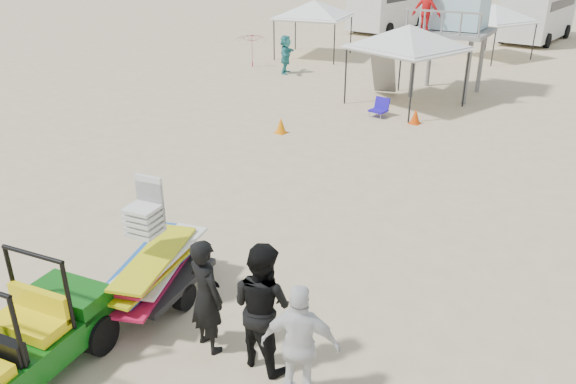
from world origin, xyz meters
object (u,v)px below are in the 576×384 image
Objects in this scene: man_left at (206,296)px; lifeguard_tower at (453,5)px; utility_cart at (18,330)px; surf_trailer at (154,260)px.

lifeguard_tower is (-3.43, 16.40, 2.41)m from man_left.
man_left is at bearing -78.18° from lifeguard_tower.
utility_cart is 18.70m from lifeguard_tower.
surf_trailer is (0.01, 2.33, -0.02)m from utility_cart.
surf_trailer is 1.55m from man_left.
man_left is 0.41× the size of lifeguard_tower.
surf_trailer is 16.41m from lifeguard_tower.
man_left is at bearing 53.21° from utility_cart.
surf_trailer is 0.53× the size of lifeguard_tower.
utility_cart is at bearing -90.13° from surf_trailer.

